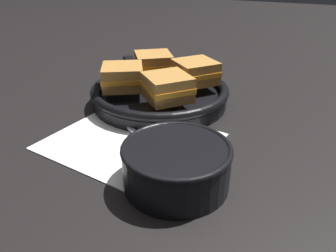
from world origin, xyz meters
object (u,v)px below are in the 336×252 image
sandwich_near_left (123,77)px  sandwich_far_left (195,72)px  sandwich_near_right (167,87)px  soup_bowl (176,163)px  spoon (151,148)px  sandwich_far_right (154,64)px  skillet (160,94)px

sandwich_near_left → sandwich_far_left: 0.15m
sandwich_near_right → sandwich_far_left: 0.11m
soup_bowl → sandwich_near_left: (-0.20, 0.20, 0.03)m
spoon → sandwich_near_right: (-0.02, 0.12, 0.06)m
spoon → sandwich_near_right: bearing=136.6°
sandwich_far_left → sandwich_far_right: 0.11m
soup_bowl → sandwich_far_right: sandwich_far_right is taller
soup_bowl → spoon: 0.09m
sandwich_near_right → spoon: bearing=-78.2°
sandwich_near_left → sandwich_far_left: bearing=35.6°
sandwich_near_left → sandwich_far_right: same height
skillet → sandwich_far_left: bearing=34.0°
sandwich_far_right → soup_bowl: bearing=-59.2°
sandwich_near_left → skillet: bearing=37.3°
soup_bowl → sandwich_far_right: size_ratio=1.32×
soup_bowl → sandwich_near_left: sandwich_near_left is taller
skillet → sandwich_far_right: (-0.04, 0.06, 0.04)m
sandwich_near_left → sandwich_far_right: bearing=80.6°
soup_bowl → spoon: (-0.07, 0.06, -0.03)m
skillet → soup_bowl: bearing=-60.4°
soup_bowl → sandwich_far_right: (-0.18, 0.30, 0.03)m
spoon → sandwich_far_left: bearing=126.7°
sandwich_near_left → sandwich_far_right: (0.02, 0.10, 0.00)m
spoon → sandwich_near_right: size_ratio=1.31×
spoon → sandwich_far_left: size_ratio=1.31×
soup_bowl → sandwich_near_right: sandwich_near_right is taller
skillet → sandwich_far_right: size_ratio=3.02×
sandwich_far_left → soup_bowl: bearing=-75.2°
spoon → sandwich_near_left: bearing=168.2°
soup_bowl → sandwich_near_left: 0.28m
soup_bowl → sandwich_far_left: bearing=104.8°
spoon → sandwich_near_left: size_ratio=1.35×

